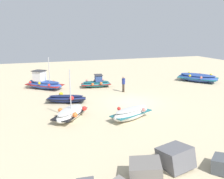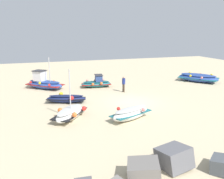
{
  "view_description": "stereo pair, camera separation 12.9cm",
  "coord_description": "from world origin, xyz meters",
  "px_view_note": "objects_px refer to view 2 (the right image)",
  "views": [
    {
      "loc": [
        8.13,
        18.33,
        6.1
      ],
      "look_at": [
        1.43,
        -1.45,
        0.9
      ],
      "focal_mm": 38.67,
      "sensor_mm": 36.0,
      "label": 1
    },
    {
      "loc": [
        8.01,
        18.37,
        6.1
      ],
      "look_at": [
        1.43,
        -1.45,
        0.9
      ],
      "focal_mm": 38.67,
      "sensor_mm": 36.0,
      "label": 2
    }
  ],
  "objects_px": {
    "fishing_boat_2": "(198,78)",
    "person_walking": "(124,83)",
    "fishing_boat_0": "(44,83)",
    "fishing_boat_7": "(97,83)",
    "fishing_boat_5": "(70,113)",
    "fishing_boat_6": "(131,113)",
    "fishing_boat_3": "(66,98)"
  },
  "relations": [
    {
      "from": "fishing_boat_2",
      "to": "person_walking",
      "type": "distance_m",
      "value": 10.42
    },
    {
      "from": "fishing_boat_0",
      "to": "person_walking",
      "type": "height_order",
      "value": "fishing_boat_0"
    },
    {
      "from": "fishing_boat_0",
      "to": "fishing_boat_7",
      "type": "xyz_separation_m",
      "value": [
        -5.46,
        1.06,
        -0.17
      ]
    },
    {
      "from": "fishing_boat_5",
      "to": "person_walking",
      "type": "distance_m",
      "value": 8.55
    },
    {
      "from": "fishing_boat_2",
      "to": "fishing_boat_6",
      "type": "xyz_separation_m",
      "value": [
        12.51,
        9.04,
        -0.04
      ]
    },
    {
      "from": "fishing_boat_2",
      "to": "fishing_boat_5",
      "type": "xyz_separation_m",
      "value": [
        16.52,
        7.57,
        -0.09
      ]
    },
    {
      "from": "fishing_boat_2",
      "to": "fishing_boat_7",
      "type": "bearing_deg",
      "value": -133.46
    },
    {
      "from": "fishing_boat_0",
      "to": "person_walking",
      "type": "xyz_separation_m",
      "value": [
        -7.49,
        3.98,
        0.31
      ]
    },
    {
      "from": "fishing_boat_2",
      "to": "fishing_boat_3",
      "type": "relative_size",
      "value": 1.34
    },
    {
      "from": "fishing_boat_7",
      "to": "person_walking",
      "type": "distance_m",
      "value": 3.59
    },
    {
      "from": "fishing_boat_7",
      "to": "person_walking",
      "type": "relative_size",
      "value": 2.09
    },
    {
      "from": "fishing_boat_3",
      "to": "fishing_boat_5",
      "type": "height_order",
      "value": "fishing_boat_5"
    },
    {
      "from": "fishing_boat_3",
      "to": "fishing_boat_6",
      "type": "relative_size",
      "value": 1.05
    },
    {
      "from": "fishing_boat_0",
      "to": "fishing_boat_3",
      "type": "relative_size",
      "value": 1.16
    },
    {
      "from": "fishing_boat_5",
      "to": "fishing_boat_6",
      "type": "distance_m",
      "value": 4.27
    },
    {
      "from": "fishing_boat_7",
      "to": "person_walking",
      "type": "height_order",
      "value": "person_walking"
    },
    {
      "from": "fishing_boat_5",
      "to": "person_walking",
      "type": "bearing_deg",
      "value": 169.1
    },
    {
      "from": "fishing_boat_3",
      "to": "fishing_boat_6",
      "type": "bearing_deg",
      "value": 142.58
    },
    {
      "from": "fishing_boat_3",
      "to": "person_walking",
      "type": "relative_size",
      "value": 2.21
    },
    {
      "from": "fishing_boat_0",
      "to": "person_walking",
      "type": "relative_size",
      "value": 2.56
    },
    {
      "from": "fishing_boat_2",
      "to": "fishing_boat_3",
      "type": "height_order",
      "value": "fishing_boat_2"
    },
    {
      "from": "fishing_boat_2",
      "to": "person_walking",
      "type": "height_order",
      "value": "person_walking"
    },
    {
      "from": "fishing_boat_0",
      "to": "fishing_boat_5",
      "type": "xyz_separation_m",
      "value": [
        -1.22,
        9.78,
        -0.21
      ]
    },
    {
      "from": "fishing_boat_3",
      "to": "person_walking",
      "type": "height_order",
      "value": "person_walking"
    },
    {
      "from": "fishing_boat_2",
      "to": "fishing_boat_6",
      "type": "height_order",
      "value": "fishing_boat_2"
    },
    {
      "from": "fishing_boat_2",
      "to": "fishing_boat_7",
      "type": "relative_size",
      "value": 1.42
    },
    {
      "from": "fishing_boat_0",
      "to": "fishing_boat_3",
      "type": "height_order",
      "value": "fishing_boat_0"
    },
    {
      "from": "fishing_boat_5",
      "to": "fishing_boat_6",
      "type": "relative_size",
      "value": 1.03
    },
    {
      "from": "fishing_boat_0",
      "to": "fishing_boat_2",
      "type": "relative_size",
      "value": 0.86
    },
    {
      "from": "fishing_boat_0",
      "to": "fishing_boat_3",
      "type": "distance_m",
      "value": 5.99
    },
    {
      "from": "fishing_boat_3",
      "to": "fishing_boat_2",
      "type": "bearing_deg",
      "value": -149.12
    },
    {
      "from": "fishing_boat_7",
      "to": "fishing_boat_0",
      "type": "bearing_deg",
      "value": 175.97
    }
  ]
}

